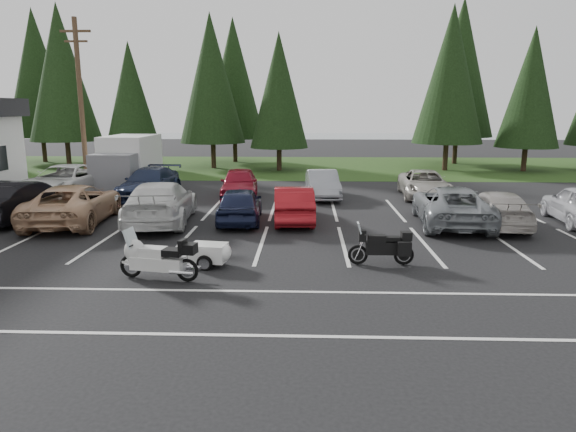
# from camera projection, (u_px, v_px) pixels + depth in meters

# --- Properties ---
(ground) EXTENTS (120.00, 120.00, 0.00)m
(ground) POSITION_uv_depth(u_px,v_px,m) (243.00, 252.00, 16.02)
(ground) COLOR black
(ground) RESTS_ON ground
(grass_strip) EXTENTS (80.00, 16.00, 0.01)m
(grass_strip) POSITION_uv_depth(u_px,v_px,m) (281.00, 167.00, 39.49)
(grass_strip) COLOR #1E3A12
(grass_strip) RESTS_ON ground
(lake_water) EXTENTS (70.00, 50.00, 0.02)m
(lake_water) POSITION_uv_depth(u_px,v_px,m) (322.00, 141.00, 69.67)
(lake_water) COLOR slate
(lake_water) RESTS_ON ground
(utility_pole) EXTENTS (1.60, 0.26, 9.00)m
(utility_pole) POSITION_uv_depth(u_px,v_px,m) (81.00, 103.00, 27.14)
(utility_pole) COLOR #473321
(utility_pole) RESTS_ON ground
(box_truck) EXTENTS (2.40, 5.60, 2.90)m
(box_truck) POSITION_uv_depth(u_px,v_px,m) (125.00, 163.00, 28.22)
(box_truck) COLOR silver
(box_truck) RESTS_ON ground
(stall_markings) EXTENTS (32.00, 16.00, 0.01)m
(stall_markings) POSITION_uv_depth(u_px,v_px,m) (250.00, 236.00, 17.97)
(stall_markings) COLOR silver
(stall_markings) RESTS_ON ground
(conifer_2) EXTENTS (5.10, 5.10, 11.89)m
(conifer_2) POSITION_uv_depth(u_px,v_px,m) (61.00, 73.00, 37.45)
(conifer_2) COLOR #332316
(conifer_2) RESTS_ON ground
(conifer_3) EXTENTS (3.87, 3.87, 9.02)m
(conifer_3) POSITION_uv_depth(u_px,v_px,m) (131.00, 96.00, 36.23)
(conifer_3) COLOR #332316
(conifer_3) RESTS_ON ground
(conifer_4) EXTENTS (4.80, 4.80, 11.17)m
(conifer_4) POSITION_uv_depth(u_px,v_px,m) (211.00, 78.00, 37.25)
(conifer_4) COLOR #332316
(conifer_4) RESTS_ON ground
(conifer_5) EXTENTS (4.14, 4.14, 9.63)m
(conifer_5) POSITION_uv_depth(u_px,v_px,m) (279.00, 91.00, 35.98)
(conifer_5) COLOR #332316
(conifer_5) RESTS_ON ground
(conifer_6) EXTENTS (4.93, 4.93, 11.48)m
(conifer_6) POSITION_uv_depth(u_px,v_px,m) (451.00, 75.00, 35.83)
(conifer_6) COLOR #332316
(conifer_6) RESTS_ON ground
(conifer_7) EXTENTS (4.27, 4.27, 9.94)m
(conifer_7) POSITION_uv_depth(u_px,v_px,m) (531.00, 88.00, 35.53)
(conifer_7) COLOR #332316
(conifer_7) RESTS_ON ground
(conifer_back_a) EXTENTS (5.28, 5.28, 12.30)m
(conifer_back_a) POSITION_uv_depth(u_px,v_px,m) (37.00, 73.00, 41.65)
(conifer_back_a) COLOR #332316
(conifer_back_a) RESTS_ON ground
(conifer_back_b) EXTENTS (4.97, 4.97, 11.58)m
(conifer_back_b) POSITION_uv_depth(u_px,v_px,m) (234.00, 79.00, 41.66)
(conifer_back_b) COLOR #332316
(conifer_back_b) RESTS_ON ground
(conifer_back_c) EXTENTS (5.50, 5.50, 12.81)m
(conifer_back_c) POSITION_uv_depth(u_px,v_px,m) (460.00, 68.00, 40.20)
(conifer_back_c) COLOR #332316
(conifer_back_c) RESTS_ON ground
(car_near_1) EXTENTS (2.14, 4.99, 1.60)m
(car_near_1) POSITION_uv_depth(u_px,v_px,m) (22.00, 200.00, 20.48)
(car_near_1) COLOR black
(car_near_1) RESTS_ON ground
(car_near_2) EXTENTS (3.03, 5.73, 1.54)m
(car_near_2) POSITION_uv_depth(u_px,v_px,m) (74.00, 204.00, 19.88)
(car_near_2) COLOR tan
(car_near_2) RESTS_ON ground
(car_near_3) EXTENTS (2.84, 5.85, 1.64)m
(car_near_3) POSITION_uv_depth(u_px,v_px,m) (161.00, 203.00, 19.87)
(car_near_3) COLOR silver
(car_near_3) RESTS_ON ground
(car_near_4) EXTENTS (1.88, 4.20, 1.40)m
(car_near_4) POSITION_uv_depth(u_px,v_px,m) (240.00, 205.00, 20.10)
(car_near_4) COLOR #161B37
(car_near_4) RESTS_ON ground
(car_near_5) EXTENTS (1.74, 4.36, 1.41)m
(car_near_5) POSITION_uv_depth(u_px,v_px,m) (294.00, 204.00, 20.21)
(car_near_5) COLOR maroon
(car_near_5) RESTS_ON ground
(car_near_6) EXTENTS (2.95, 5.60, 1.50)m
(car_near_6) POSITION_uv_depth(u_px,v_px,m) (451.00, 206.00, 19.64)
(car_near_6) COLOR gray
(car_near_6) RESTS_ON ground
(car_near_7) EXTENTS (2.28, 4.77, 1.34)m
(car_near_7) POSITION_uv_depth(u_px,v_px,m) (497.00, 209.00, 19.39)
(car_near_7) COLOR #ABA49C
(car_near_7) RESTS_ON ground
(car_far_0) EXTENTS (3.16, 6.09, 1.64)m
(car_far_0) POSITION_uv_depth(u_px,v_px,m) (65.00, 182.00, 25.57)
(car_far_0) COLOR silver
(car_far_0) RESTS_ON ground
(car_far_1) EXTENTS (2.37, 5.23, 1.49)m
(car_far_1) POSITION_uv_depth(u_px,v_px,m) (149.00, 183.00, 25.55)
(car_far_1) COLOR #18213C
(car_far_1) RESTS_ON ground
(car_far_2) EXTENTS (2.10, 4.50, 1.49)m
(car_far_2) POSITION_uv_depth(u_px,v_px,m) (239.00, 183.00, 25.56)
(car_far_2) COLOR maroon
(car_far_2) RESTS_ON ground
(car_far_3) EXTENTS (1.76, 4.26, 1.37)m
(car_far_3) POSITION_uv_depth(u_px,v_px,m) (323.00, 184.00, 25.58)
(car_far_3) COLOR gray
(car_far_3) RESTS_ON ground
(car_far_4) EXTENTS (2.56, 5.00, 1.35)m
(car_far_4) POSITION_uv_depth(u_px,v_px,m) (424.00, 184.00, 25.70)
(car_far_4) COLOR #B1ABA3
(car_far_4) RESTS_ON ground
(touring_motorcycle) EXTENTS (2.54, 1.20, 1.35)m
(touring_motorcycle) POSITION_uv_depth(u_px,v_px,m) (158.00, 255.00, 13.31)
(touring_motorcycle) COLOR silver
(touring_motorcycle) RESTS_ON ground
(cargo_trailer) EXTENTS (1.55, 1.02, 0.67)m
(cargo_trailer) POSITION_uv_depth(u_px,v_px,m) (209.00, 255.00, 14.50)
(cargo_trailer) COLOR white
(cargo_trailer) RESTS_ON ground
(adventure_motorcycle) EXTENTS (2.08, 0.74, 1.26)m
(adventure_motorcycle) POSITION_uv_depth(u_px,v_px,m) (381.00, 243.00, 14.59)
(adventure_motorcycle) COLOR black
(adventure_motorcycle) RESTS_ON ground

